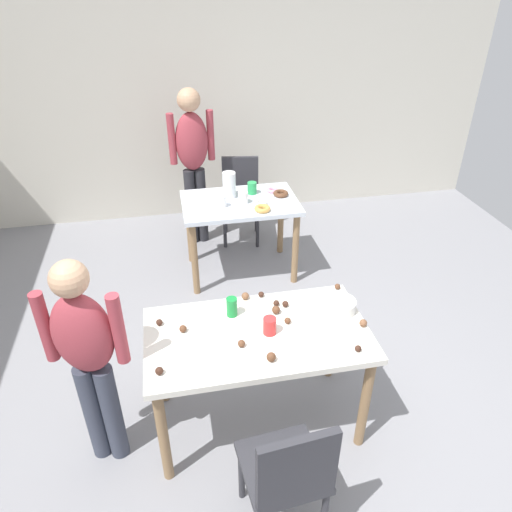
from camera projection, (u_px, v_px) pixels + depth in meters
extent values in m
plane|color=gray|center=(277.00, 414.00, 3.18)|extent=(6.40, 6.40, 0.00)
cube|color=beige|center=(212.00, 100.00, 5.16)|extent=(6.40, 0.10, 2.60)
cube|color=silver|center=(258.00, 335.00, 2.76)|extent=(1.30, 0.72, 0.04)
cylinder|color=olive|center=(163.00, 436.00, 2.61)|extent=(0.06, 0.06, 0.71)
cylinder|color=olive|center=(365.00, 403.00, 2.81)|extent=(0.06, 0.06, 0.71)
cylinder|color=olive|center=(160.00, 360.00, 3.11)|extent=(0.06, 0.06, 0.71)
cylinder|color=olive|center=(332.00, 337.00, 3.30)|extent=(0.06, 0.06, 0.71)
cube|color=silver|center=(240.00, 203.00, 4.28)|extent=(1.04, 0.68, 0.04)
cylinder|color=olive|center=(195.00, 260.00, 4.16)|extent=(0.06, 0.06, 0.71)
cylinder|color=olive|center=(295.00, 249.00, 4.32)|extent=(0.06, 0.06, 0.71)
cylinder|color=olive|center=(190.00, 230.00, 4.63)|extent=(0.06, 0.06, 0.71)
cylinder|color=olive|center=(281.00, 221.00, 4.78)|extent=(0.06, 0.06, 0.71)
cube|color=#2D2D33|center=(282.00, 467.00, 2.37)|extent=(0.44, 0.44, 0.04)
cube|color=#2D2D33|center=(297.00, 470.00, 2.10)|extent=(0.38, 0.08, 0.42)
cylinder|color=#2D2D33|center=(241.00, 473.00, 2.58)|extent=(0.04, 0.04, 0.41)
cylinder|color=#2D2D33|center=(300.00, 457.00, 2.67)|extent=(0.04, 0.04, 0.41)
cube|color=#2D2D33|center=(241.00, 203.00, 4.97)|extent=(0.46, 0.46, 0.04)
cube|color=#2D2D33|center=(240.00, 176.00, 5.00)|extent=(0.38, 0.10, 0.42)
cylinder|color=#2D2D33|center=(257.00, 229.00, 4.95)|extent=(0.04, 0.04, 0.41)
cylinder|color=#2D2D33|center=(225.00, 230.00, 4.94)|extent=(0.04, 0.04, 0.41)
cylinder|color=#2D2D33|center=(256.00, 215.00, 5.24)|extent=(0.04, 0.04, 0.41)
cylinder|color=#2D2D33|center=(226.00, 215.00, 5.23)|extent=(0.04, 0.04, 0.41)
cylinder|color=#383D4C|center=(93.00, 412.00, 2.75)|extent=(0.11, 0.11, 0.70)
cylinder|color=#383D4C|center=(112.00, 413.00, 2.75)|extent=(0.11, 0.11, 0.70)
ellipsoid|color=#9E3842|center=(83.00, 334.00, 2.43)|extent=(0.36, 0.27, 0.50)
sphere|color=tan|center=(69.00, 279.00, 2.25)|extent=(0.19, 0.19, 0.19)
cylinder|color=#9E3842|center=(45.00, 327.00, 2.42)|extent=(0.08, 0.08, 0.42)
cylinder|color=#9E3842|center=(118.00, 329.00, 2.41)|extent=(0.08, 0.08, 0.42)
cylinder|color=#28282D|center=(202.00, 206.00, 4.97)|extent=(0.11, 0.11, 0.81)
cylinder|color=#28282D|center=(191.00, 207.00, 4.94)|extent=(0.11, 0.11, 0.81)
ellipsoid|color=#9E3842|center=(192.00, 142.00, 4.59)|extent=(0.34, 0.24, 0.57)
sphere|color=tan|center=(189.00, 100.00, 4.38)|extent=(0.22, 0.22, 0.22)
cylinder|color=#9E3842|center=(211.00, 135.00, 4.62)|extent=(0.08, 0.08, 0.49)
cylinder|color=#9E3842|center=(172.00, 139.00, 4.52)|extent=(0.08, 0.08, 0.49)
cylinder|color=white|center=(341.00, 306.00, 2.90)|extent=(0.19, 0.19, 0.07)
cylinder|color=#198438|center=(232.00, 307.00, 2.85)|extent=(0.07, 0.07, 0.12)
cube|color=silver|center=(202.00, 318.00, 2.86)|extent=(0.17, 0.02, 0.01)
cylinder|color=red|center=(270.00, 326.00, 2.72)|extent=(0.08, 0.08, 0.11)
sphere|color=#3D2319|center=(159.00, 322.00, 2.79)|extent=(0.04, 0.04, 0.04)
sphere|color=brown|center=(363.00, 323.00, 2.79)|extent=(0.05, 0.05, 0.05)
sphere|color=#3D2319|center=(358.00, 348.00, 2.61)|extent=(0.04, 0.04, 0.04)
sphere|color=#3D2319|center=(276.00, 303.00, 2.95)|extent=(0.04, 0.04, 0.04)
sphere|color=brown|center=(183.00, 329.00, 2.74)|extent=(0.04, 0.04, 0.04)
sphere|color=brown|center=(271.00, 357.00, 2.54)|extent=(0.05, 0.05, 0.05)
sphere|color=brown|center=(245.00, 296.00, 3.01)|extent=(0.05, 0.05, 0.05)
sphere|color=brown|center=(337.00, 287.00, 3.11)|extent=(0.04, 0.04, 0.04)
sphere|color=brown|center=(276.00, 310.00, 2.89)|extent=(0.05, 0.05, 0.05)
sphere|color=brown|center=(288.00, 321.00, 2.81)|extent=(0.04, 0.04, 0.04)
sphere|color=#3D2319|center=(159.00, 371.00, 2.46)|extent=(0.04, 0.04, 0.04)
sphere|color=#3D2319|center=(285.00, 304.00, 2.95)|extent=(0.04, 0.04, 0.04)
sphere|color=#3D2319|center=(261.00, 294.00, 3.03)|extent=(0.04, 0.04, 0.04)
sphere|color=brown|center=(241.00, 344.00, 2.64)|extent=(0.04, 0.04, 0.04)
cylinder|color=white|center=(229.00, 185.00, 4.28)|extent=(0.12, 0.12, 0.24)
cylinder|color=white|center=(243.00, 198.00, 4.20)|extent=(0.09, 0.09, 0.10)
cylinder|color=green|center=(252.00, 188.00, 4.37)|extent=(0.08, 0.08, 0.11)
cylinder|color=white|center=(222.00, 201.00, 4.13)|extent=(0.08, 0.08, 0.11)
torus|color=gold|center=(262.00, 209.00, 4.09)|extent=(0.14, 0.14, 0.04)
torus|color=white|center=(260.00, 203.00, 4.19)|extent=(0.12, 0.12, 0.04)
torus|color=pink|center=(272.00, 190.00, 4.43)|extent=(0.11, 0.11, 0.03)
torus|color=brown|center=(281.00, 194.00, 4.35)|extent=(0.14, 0.14, 0.04)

